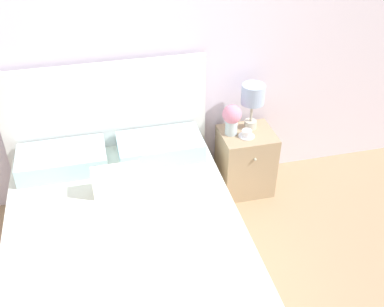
{
  "coord_description": "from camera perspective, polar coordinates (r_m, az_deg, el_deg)",
  "views": [
    {
      "loc": [
        -0.07,
        -3.0,
        2.44
      ],
      "look_at": [
        0.53,
        -0.53,
        0.66
      ],
      "focal_mm": 42.0,
      "sensor_mm": 36.0,
      "label": 1
    }
  ],
  "objects": [
    {
      "name": "ground_plane",
      "position": [
        3.87,
        -9.6,
        -4.72
      ],
      "size": [
        12.0,
        12.0,
        0.0
      ],
      "primitive_type": "plane",
      "color": "tan"
    },
    {
      "name": "teacup",
      "position": [
        3.51,
        6.96,
        2.51
      ],
      "size": [
        0.13,
        0.13,
        0.06
      ],
      "color": "white",
      "rests_on": "nightstand"
    },
    {
      "name": "bed",
      "position": [
        3.03,
        -8.39,
        -11.14
      ],
      "size": [
        1.51,
        1.94,
        1.17
      ],
      "color": "beige",
      "rests_on": "ground_plane"
    },
    {
      "name": "table_lamp",
      "position": [
        3.5,
        7.72,
        7.03
      ],
      "size": [
        0.18,
        0.18,
        0.38
      ],
      "color": "beige",
      "rests_on": "nightstand"
    },
    {
      "name": "wall_back",
      "position": [
        3.27,
        -11.97,
        13.87
      ],
      "size": [
        8.0,
        0.06,
        2.6
      ],
      "color": "white",
      "rests_on": "ground_plane"
    },
    {
      "name": "nightstand",
      "position": [
        3.71,
        6.79,
        -0.98
      ],
      "size": [
        0.42,
        0.39,
        0.55
      ],
      "color": "tan",
      "rests_on": "ground_plane"
    },
    {
      "name": "flower_vase",
      "position": [
        3.47,
        5.12,
        4.59
      ],
      "size": [
        0.15,
        0.15,
        0.25
      ],
      "color": "silver",
      "rests_on": "nightstand"
    }
  ]
}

